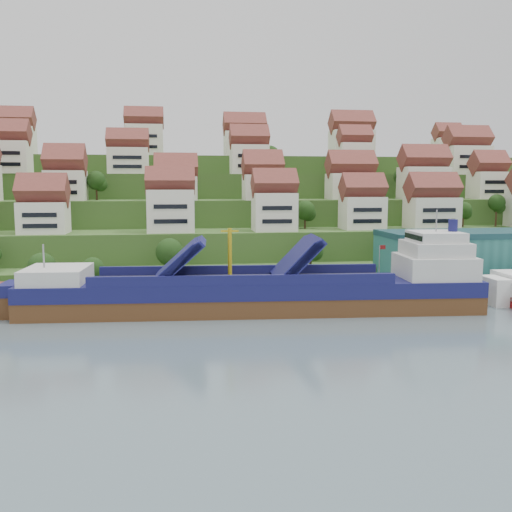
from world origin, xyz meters
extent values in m
plane|color=slate|center=(0.00, 0.00, 0.00)|extent=(300.00, 300.00, 0.00)
cube|color=gray|center=(20.00, 15.00, 1.10)|extent=(180.00, 14.00, 2.20)
cube|color=#2D4C1E|center=(0.00, 86.00, 2.00)|extent=(260.00, 128.00, 4.00)
cube|color=#2D4C1E|center=(0.00, 91.00, 5.50)|extent=(260.00, 118.00, 11.00)
cube|color=#2D4C1E|center=(0.00, 99.00, 9.00)|extent=(260.00, 102.00, 18.00)
cube|color=#2D4C1E|center=(0.00, 107.00, 12.50)|extent=(260.00, 86.00, 25.00)
cube|color=#2D4C1E|center=(0.00, 116.00, 15.50)|extent=(260.00, 68.00, 31.00)
cube|color=white|center=(-51.37, 38.61, 14.56)|extent=(10.51, 8.57, 7.13)
cube|color=white|center=(-22.76, 37.41, 15.95)|extent=(10.80, 7.03, 9.89)
cube|color=white|center=(1.83, 37.58, 15.55)|extent=(10.11, 7.62, 9.10)
cube|color=white|center=(24.48, 39.62, 15.02)|extent=(10.20, 7.73, 8.05)
cube|color=white|center=(42.50, 39.01, 14.92)|extent=(12.19, 8.26, 7.84)
cube|color=white|center=(-49.14, 55.41, 21.79)|extent=(9.75, 8.98, 7.57)
cube|color=white|center=(-21.22, 53.78, 21.07)|extent=(10.66, 7.90, 6.15)
cube|color=white|center=(1.36, 52.40, 21.31)|extent=(9.98, 8.56, 6.61)
cube|color=white|center=(26.80, 56.68, 21.54)|extent=(12.56, 8.36, 7.09)
cube|color=white|center=(47.31, 54.81, 22.45)|extent=(12.74, 8.18, 8.89)
cube|color=white|center=(67.35, 55.89, 21.82)|extent=(9.30, 8.04, 7.65)
cube|color=white|center=(-65.58, 67.76, 29.33)|extent=(10.22, 7.86, 8.66)
cube|color=white|center=(-34.48, 71.30, 28.71)|extent=(11.30, 7.30, 7.43)
cube|color=white|center=(0.01, 68.57, 29.16)|extent=(10.66, 7.79, 8.32)
cube|color=white|center=(32.37, 70.93, 29.70)|extent=(9.39, 7.14, 9.41)
cube|color=white|center=(69.30, 72.01, 29.45)|extent=(13.13, 8.47, 8.89)
cube|color=white|center=(-69.50, 89.12, 35.31)|extent=(11.32, 8.03, 8.62)
cube|color=white|center=(-30.58, 89.48, 35.85)|extent=(11.63, 7.51, 9.70)
cube|color=white|center=(1.17, 87.89, 34.90)|extent=(12.92, 8.15, 7.81)
cube|color=white|center=(36.80, 87.82, 35.32)|extent=(13.57, 8.73, 8.65)
cube|color=white|center=(72.13, 90.89, 34.39)|extent=(8.99, 7.05, 6.79)
ellipsoid|color=#204115|center=(8.03, 26.11, 7.77)|extent=(5.16, 5.16, 5.16)
ellipsoid|color=#204115|center=(-23.14, 26.29, 7.66)|extent=(5.96, 5.96, 5.96)
ellipsoid|color=#204115|center=(53.28, 43.11, 15.43)|extent=(4.32, 4.32, 4.32)
ellipsoid|color=#204115|center=(62.60, 43.11, 17.33)|extent=(4.48, 4.48, 4.48)
ellipsoid|color=#204115|center=(10.84, 43.66, 15.60)|extent=(4.97, 4.97, 4.97)
ellipsoid|color=#204115|center=(42.80, 59.83, 24.28)|extent=(4.42, 4.42, 4.42)
ellipsoid|color=#204115|center=(-49.81, 59.38, 21.38)|extent=(5.10, 5.10, 5.10)
ellipsoid|color=#204115|center=(-41.91, 57.97, 23.13)|extent=(4.96, 4.96, 4.96)
ellipsoid|color=#204115|center=(6.71, 73.21, 30.24)|extent=(6.84, 6.84, 6.84)
ellipsoid|color=#204115|center=(32.27, 75.94, 29.38)|extent=(5.51, 5.51, 5.51)
ellipsoid|color=#204115|center=(37.20, 73.97, 29.26)|extent=(5.31, 5.31, 5.31)
ellipsoid|color=#204115|center=(-48.01, 19.00, 6.06)|extent=(5.49, 5.49, 5.49)
ellipsoid|color=#204115|center=(-38.31, 19.00, 5.51)|extent=(4.39, 4.39, 4.39)
cylinder|color=gray|center=(18.00, 10.00, 6.20)|extent=(0.16, 0.16, 8.00)
cube|color=maroon|center=(18.60, 10.00, 9.80)|extent=(1.20, 0.05, 0.80)
cube|color=white|center=(-54.00, 11.50, 2.10)|extent=(2.40, 2.20, 2.20)
cube|color=#55321A|center=(-8.71, -0.13, 1.00)|extent=(79.59, 17.78, 5.06)
cube|color=#161753|center=(-8.71, -0.13, 4.35)|extent=(79.60, 17.90, 2.63)
cube|color=silver|center=(-42.01, 2.27, 6.88)|extent=(10.92, 12.23, 2.63)
cube|color=#262628|center=(-10.72, 0.02, 5.67)|extent=(51.20, 13.93, 0.30)
cube|color=#161753|center=(-21.83, 0.82, 9.11)|extent=(8.36, 11.69, 7.00)
cube|color=#161753|center=(-1.64, -0.64, 9.11)|extent=(7.98, 11.66, 7.39)
cylinder|color=gold|center=(-12.74, 0.16, 10.12)|extent=(0.76, 0.76, 9.11)
cube|color=silver|center=(23.59, -2.45, 7.59)|extent=(12.94, 12.38, 4.05)
cube|color=silver|center=(23.59, -2.45, 10.83)|extent=(10.83, 11.02, 2.53)
cube|color=silver|center=(23.59, -2.45, 12.95)|extent=(8.73, 9.66, 1.82)
cylinder|color=#161753|center=(26.62, -2.67, 14.87)|extent=(1.73, 1.73, 2.23)
camera|label=1|loc=(-22.64, -96.95, 22.17)|focal=40.00mm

